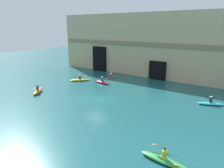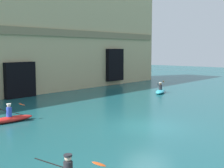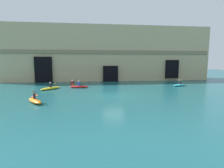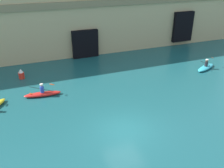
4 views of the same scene
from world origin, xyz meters
TOP-DOWN VIEW (x-y plane):
  - ground_plane at (0.00, 0.00)m, footprint 120.00×120.00m
  - cliff_bluff at (0.78, 17.92)m, footprint 44.38×6.71m
  - kayak_orange at (-8.32, -2.79)m, footprint 2.24×2.78m
  - kayak_green at (12.44, -7.29)m, footprint 3.57×0.89m
  - kayak_yellow at (-8.61, 5.74)m, footprint 2.84×3.14m
  - kayak_cyan at (12.12, 6.61)m, footprint 2.99×1.91m
  - kayak_red at (-4.52, 6.73)m, footprint 3.06×0.94m
  - marker_buoy at (-5.97, 11.02)m, footprint 0.54×0.54m

SIDE VIEW (x-z plane):
  - ground_plane at x=0.00m, z-range 0.00..0.00m
  - kayak_yellow at x=-8.61m, z-range -0.32..0.73m
  - kayak_cyan at x=12.12m, z-range -0.38..0.80m
  - kayak_green at x=12.44m, z-range -0.35..0.79m
  - kayak_red at x=-4.52m, z-range -0.33..0.80m
  - kayak_orange at x=-8.32m, z-range -0.33..0.84m
  - marker_buoy at x=-5.97m, z-range -0.04..0.96m
  - cliff_bluff at x=0.78m, z-range -0.03..11.40m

